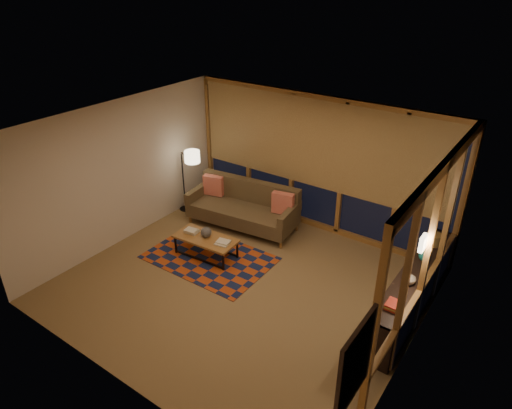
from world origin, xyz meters
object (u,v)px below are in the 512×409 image
Objects in this scene: sofa at (242,207)px; coffee_table at (206,247)px; floor_lamp at (183,179)px; bookshelf at (412,291)px.

sofa is 1.88× the size of coffee_table.
floor_lamp reaches higher than coffee_table.
floor_lamp reaches higher than bookshelf.
bookshelf is (3.64, -0.56, -0.09)m from sofa.
sofa is 1.50m from floor_lamp.
coffee_table is 3.61m from bookshelf.
coffee_table is 0.80× the size of floor_lamp.
floor_lamp is at bearing 177.82° from sofa.
sofa is 1.51× the size of floor_lamp.
floor_lamp is (-1.47, -0.12, 0.28)m from sofa.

